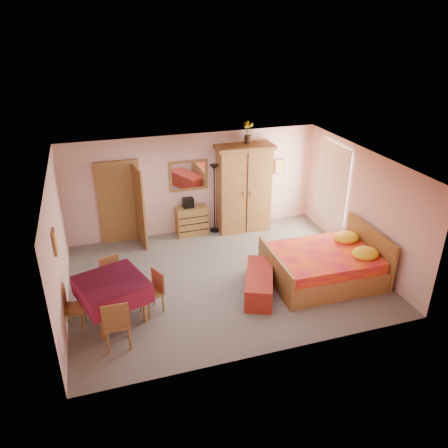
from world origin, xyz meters
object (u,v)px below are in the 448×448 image
object	(u,v)px
floor_lamp	(214,199)
sunflower_vase	(248,132)
chair_west	(74,308)
chair_south	(116,322)
dining_table	(113,300)
chair_east	(151,293)
wall_mirror	(189,175)
bench	(259,283)
wardrobe	(243,188)
chest_of_drawers	(192,221)
chair_north	(114,280)
stereo	(188,203)
bed	(323,257)

from	to	relation	value
floor_lamp	sunflower_vase	distance (m)	1.88
chair_west	chair_south	bearing A→B (deg)	55.73
dining_table	chair_west	world-z (taller)	chair_west
sunflower_vase	chair_east	size ratio (longest dim) A/B	0.65
wall_mirror	bench	distance (m)	3.58
floor_lamp	sunflower_vase	bearing A→B (deg)	2.94
wardrobe	dining_table	world-z (taller)	wardrobe
floor_lamp	chair_east	bearing A→B (deg)	-125.55
dining_table	bench	bearing A→B (deg)	-0.84
bench	chair_east	size ratio (longest dim) A/B	1.68
chest_of_drawers	chair_north	size ratio (longest dim) A/B	0.91
floor_lamp	sunflower_vase	xyz separation A→B (m)	(0.89, 0.05, 1.66)
floor_lamp	chair_south	world-z (taller)	floor_lamp
wall_mirror	stereo	size ratio (longest dim) A/B	3.70
bench	chair_west	distance (m)	3.61
chair_north	chair_west	xyz separation A→B (m)	(-0.77, -0.71, -0.02)
floor_lamp	bench	xyz separation A→B (m)	(0.06, -3.05, -0.68)
bed	chair_west	size ratio (longest dim) A/B	2.73
bed	chair_south	world-z (taller)	bed
wardrobe	bench	size ratio (longest dim) A/B	1.60
sunflower_vase	bench	distance (m)	3.96
chair_north	chair_east	bearing A→B (deg)	116.00
floor_lamp	wardrobe	xyz separation A→B (m)	(0.77, -0.06, 0.23)
chest_of_drawers	chair_south	xyz separation A→B (m)	(-2.24, -3.79, 0.11)
floor_lamp	wardrobe	world-z (taller)	wardrobe
dining_table	chair_south	xyz separation A→B (m)	(-0.00, -0.78, 0.07)
stereo	dining_table	bearing A→B (deg)	-125.36
chair_north	wall_mirror	bearing A→B (deg)	-147.60
chest_of_drawers	dining_table	size ratio (longest dim) A/B	0.70
chest_of_drawers	chair_north	distance (m)	3.20
wall_mirror	floor_lamp	distance (m)	0.91
wardrobe	chair_south	size ratio (longest dim) A/B	2.34
wall_mirror	stereo	xyz separation A→B (m)	(-0.08, -0.19, -0.66)
wardrobe	bench	world-z (taller)	wardrobe
chair_north	chair_south	bearing A→B (deg)	69.47
chair_north	chair_east	world-z (taller)	chair_north
chest_of_drawers	chair_east	size ratio (longest dim) A/B	0.94
stereo	bed	size ratio (longest dim) A/B	0.12
wall_mirror	chair_east	xyz separation A→B (m)	(-1.54, -3.22, -1.12)
chair_east	stereo	bearing A→B (deg)	-49.99
stereo	chair_south	world-z (taller)	stereo
chest_of_drawers	chair_north	world-z (taller)	chair_north
wall_mirror	wardrobe	xyz separation A→B (m)	(1.38, -0.28, -0.40)
bench	chair_north	world-z (taller)	chair_north
wall_mirror	bench	xyz separation A→B (m)	(0.67, -3.26, -1.31)
wardrobe	chair_south	world-z (taller)	wardrobe
bench	chair_west	bearing A→B (deg)	-179.84
chest_of_drawers	chair_east	distance (m)	3.38
wardrobe	chair_west	xyz separation A→B (m)	(-4.31, -2.99, -0.73)
floor_lamp	dining_table	world-z (taller)	floor_lamp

